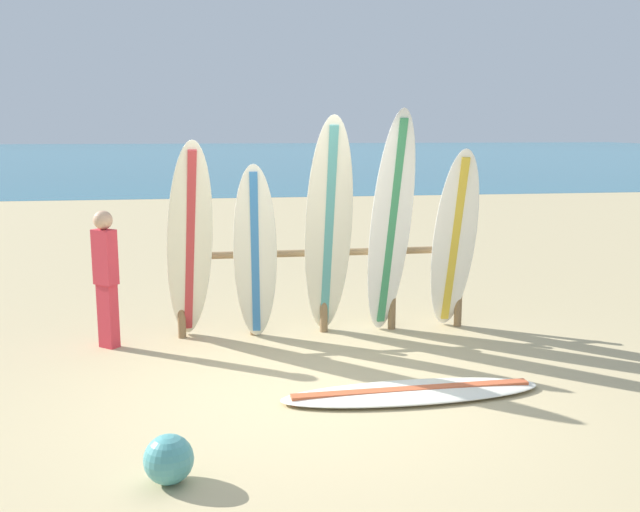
% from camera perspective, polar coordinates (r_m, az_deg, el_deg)
% --- Properties ---
extents(ground_plane, '(120.00, 120.00, 0.00)m').
position_cam_1_polar(ground_plane, '(6.39, -1.32, -11.25)').
color(ground_plane, tan).
extents(ocean_water, '(120.00, 80.00, 0.01)m').
position_cam_1_polar(ocean_water, '(63.95, -7.90, 8.13)').
color(ocean_water, teal).
rests_on(ocean_water, ground).
extents(surfboard_rack, '(3.34, 0.09, 1.09)m').
position_cam_1_polar(surfboard_rack, '(8.15, 0.31, -1.55)').
color(surfboard_rack, olive).
rests_on(surfboard_rack, ground).
extents(surfboard_leaning_far_left, '(0.63, 1.18, 2.25)m').
position_cam_1_polar(surfboard_leaning_far_left, '(7.61, -10.41, 0.87)').
color(surfboard_leaning_far_left, silver).
rests_on(surfboard_leaning_far_left, ground).
extents(surfboard_leaning_left, '(0.51, 0.53, 1.98)m').
position_cam_1_polar(surfboard_leaning_left, '(7.75, -5.23, 0.18)').
color(surfboard_leaning_left, silver).
rests_on(surfboard_leaning_left, ground).
extents(surfboard_leaning_center_left, '(0.54, 0.93, 2.49)m').
position_cam_1_polar(surfboard_leaning_center_left, '(7.75, 0.68, 2.12)').
color(surfboard_leaning_center_left, silver).
rests_on(surfboard_leaning_center_left, ground).
extents(surfboard_leaning_center, '(0.59, 0.74, 2.56)m').
position_cam_1_polar(surfboard_leaning_center, '(7.93, 5.71, 2.51)').
color(surfboard_leaning_center, white).
rests_on(surfboard_leaning_center, ground).
extents(surfboard_leaning_center_right, '(0.56, 0.90, 2.14)m').
position_cam_1_polar(surfboard_leaning_center_right, '(8.15, 10.71, 1.10)').
color(surfboard_leaning_center_right, white).
rests_on(surfboard_leaning_center_right, ground).
extents(surfboard_lying_on_sand, '(2.37, 0.67, 0.08)m').
position_cam_1_polar(surfboard_lying_on_sand, '(6.46, 7.39, -10.78)').
color(surfboard_lying_on_sand, white).
rests_on(surfboard_lying_on_sand, ground).
extents(beachgoer_standing, '(0.28, 0.27, 1.49)m').
position_cam_1_polar(beachgoer_standing, '(7.89, -16.81, -1.32)').
color(beachgoer_standing, '#D8333F').
rests_on(beachgoer_standing, ground).
extents(small_boat_offshore, '(1.49, 2.87, 0.71)m').
position_cam_1_polar(small_boat_offshore, '(42.87, 0.55, 7.53)').
color(small_boat_offshore, '#333842').
rests_on(small_boat_offshore, ocean_water).
extents(beach_ball, '(0.34, 0.34, 0.34)m').
position_cam_1_polar(beach_ball, '(5.02, -12.05, -15.67)').
color(beach_ball, teal).
rests_on(beach_ball, ground).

